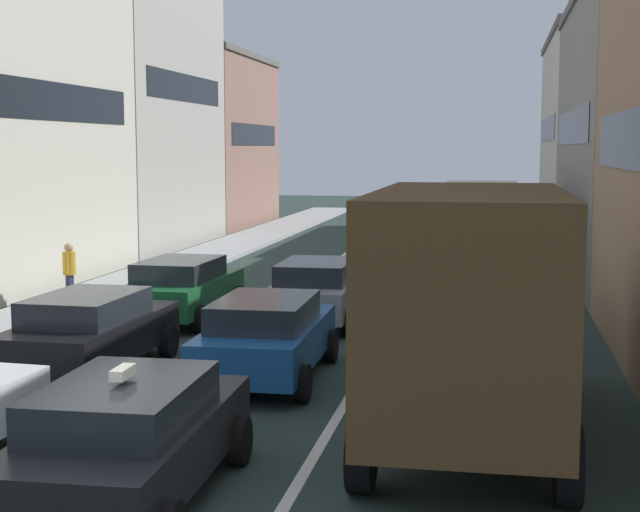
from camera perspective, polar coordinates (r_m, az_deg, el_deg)
sidewalk_left at (r=31.43m, az=-9.33°, el=-0.85°), size 2.60×64.00×0.14m
lane_stripe_left at (r=30.11m, az=-0.35°, el=-1.21°), size 0.16×60.00×0.01m
lane_stripe_right at (r=29.65m, az=6.11°, el=-1.37°), size 0.16×60.00×0.01m
building_row_left at (r=34.77m, az=-16.92°, el=8.38°), size 7.20×43.90×12.22m
removalist_box_truck at (r=13.20m, az=9.17°, el=-2.81°), size 2.72×7.71×3.58m
taxi_centre_lane_front at (r=11.16m, az=-11.61°, el=-10.83°), size 2.15×4.34×1.66m
sedan_centre_lane_second at (r=16.65m, az=-3.30°, el=-4.89°), size 2.12×4.33×1.49m
wagon_left_lane_second at (r=17.59m, az=-13.90°, el=-4.45°), size 2.13×4.34×1.49m
hatchback_centre_lane_third at (r=21.94m, az=-0.17°, el=-2.07°), size 2.12×4.33×1.49m
sedan_left_lane_third at (r=22.51m, az=-8.46°, el=-1.92°), size 2.12×4.33×1.49m
sedan_right_lane_behind_truck at (r=20.47m, az=8.85°, el=-2.78°), size 2.25×4.39×1.49m
bus_mid_queue_primary at (r=30.35m, az=9.82°, el=2.08°), size 2.91×10.53×2.90m
pedestrian_near_kerb at (r=25.18m, az=-15.11°, el=-0.83°), size 0.34×0.54×1.66m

